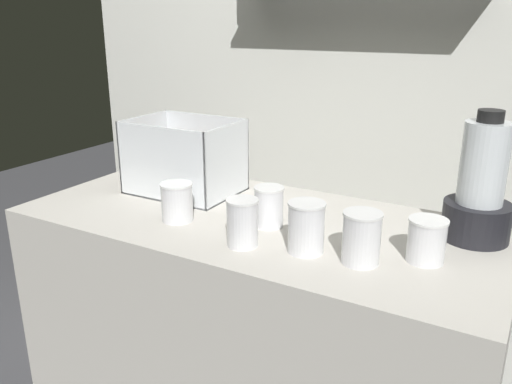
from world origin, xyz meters
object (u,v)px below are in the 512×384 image
at_px(juice_cup_carrot_left, 269,208).
at_px(juice_cup_beet_right, 306,231).
at_px(carrot_display_bin, 185,170).
at_px(juice_cup_pomegranate_middle, 242,225).
at_px(juice_cup_beet_far_left, 177,204).
at_px(blender_pitcher, 480,192).
at_px(juice_cup_pomegranate_far_right, 361,241).
at_px(juice_cup_orange_rightmost, 426,243).

xyz_separation_m(juice_cup_carrot_left, juice_cup_beet_right, (0.16, -0.11, 0.00)).
height_order(carrot_display_bin, juice_cup_beet_right, carrot_display_bin).
height_order(juice_cup_carrot_left, juice_cup_pomegranate_middle, juice_cup_pomegranate_middle).
distance_m(juice_cup_beet_far_left, juice_cup_beet_right, 0.41).
bearing_deg(juice_cup_beet_right, carrot_display_bin, 156.39).
bearing_deg(blender_pitcher, carrot_display_bin, -176.48).
relative_size(juice_cup_beet_far_left, juice_cup_carrot_left, 0.98).
height_order(carrot_display_bin, blender_pitcher, blender_pitcher).
xyz_separation_m(juice_cup_pomegranate_middle, juice_cup_pomegranate_far_right, (0.29, 0.05, -0.00)).
relative_size(blender_pitcher, juice_cup_orange_rightmost, 3.18).
bearing_deg(juice_cup_carrot_left, carrot_display_bin, 160.89).
relative_size(juice_cup_beet_far_left, juice_cup_pomegranate_middle, 0.89).
distance_m(juice_cup_pomegranate_middle, juice_cup_orange_rightmost, 0.45).
xyz_separation_m(carrot_display_bin, juice_cup_pomegranate_far_right, (0.69, -0.23, -0.02)).
bearing_deg(juice_cup_pomegranate_middle, juice_cup_pomegranate_far_right, 10.31).
relative_size(juice_cup_carrot_left, juice_cup_pomegranate_far_right, 0.90).
height_order(blender_pitcher, juice_cup_beet_right, blender_pitcher).
bearing_deg(juice_cup_pomegranate_far_right, juice_cup_beet_far_left, 179.55).
xyz_separation_m(juice_cup_carrot_left, juice_cup_pomegranate_middle, (0.01, -0.15, 0.01)).
relative_size(carrot_display_bin, juice_cup_orange_rightmost, 3.21).
bearing_deg(juice_cup_orange_rightmost, juice_cup_beet_right, -161.01).
xyz_separation_m(blender_pitcher, juice_cup_beet_far_left, (-0.76, -0.28, -0.08)).
height_order(carrot_display_bin, juice_cup_orange_rightmost, carrot_display_bin).
bearing_deg(juice_cup_beet_far_left, juice_cup_pomegranate_far_right, -0.45).
height_order(blender_pitcher, juice_cup_carrot_left, blender_pitcher).
distance_m(juice_cup_carrot_left, juice_cup_beet_right, 0.19).
xyz_separation_m(blender_pitcher, juice_cup_carrot_left, (-0.51, -0.19, -0.08)).
bearing_deg(juice_cup_pomegranate_middle, juice_cup_beet_far_left, 167.13).
distance_m(carrot_display_bin, juice_cup_orange_rightmost, 0.84).
height_order(blender_pitcher, juice_cup_pomegranate_middle, blender_pitcher).
bearing_deg(juice_cup_beet_right, blender_pitcher, 39.99).
relative_size(carrot_display_bin, juice_cup_pomegranate_far_right, 2.71).
bearing_deg(juice_cup_pomegranate_middle, juice_cup_carrot_left, 92.12).
xyz_separation_m(juice_cup_carrot_left, juice_cup_pomegranate_far_right, (0.30, -0.10, 0.01)).
xyz_separation_m(blender_pitcher, juice_cup_pomegranate_far_right, (-0.21, -0.29, -0.07)).
distance_m(blender_pitcher, juice_cup_orange_rightmost, 0.23).
bearing_deg(blender_pitcher, juice_cup_carrot_left, -159.70).
relative_size(juice_cup_carrot_left, juice_cup_orange_rightmost, 1.06).
relative_size(juice_cup_beet_far_left, juice_cup_beet_right, 0.86).
height_order(juice_cup_pomegranate_middle, juice_cup_beet_right, juice_cup_beet_right).
distance_m(blender_pitcher, juice_cup_beet_right, 0.47).
xyz_separation_m(juice_cup_beet_right, juice_cup_orange_rightmost, (0.27, 0.09, -0.01)).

